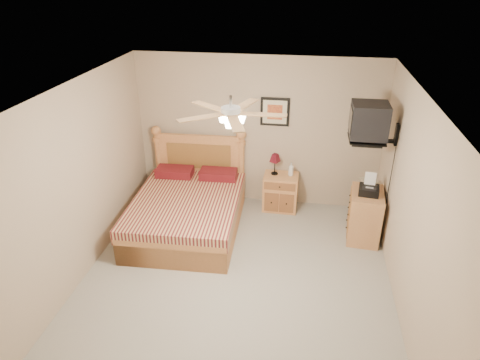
{
  "coord_description": "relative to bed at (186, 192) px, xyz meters",
  "views": [
    {
      "loc": [
        0.75,
        -4.32,
        3.71
      ],
      "look_at": [
        -0.08,
        0.9,
        1.04
      ],
      "focal_mm": 32.0,
      "sensor_mm": 36.0,
      "label": 1
    }
  ],
  "objects": [
    {
      "name": "bed",
      "position": [
        0.0,
        0.0,
        0.0
      ],
      "size": [
        1.62,
        2.09,
        1.32
      ],
      "primitive_type": null,
      "rotation": [
        0.0,
        0.0,
        0.03
      ],
      "color": "#BE7B41",
      "rests_on": "ground"
    },
    {
      "name": "magazine_upper",
      "position": [
        2.63,
        0.48,
        0.14
      ],
      "size": [
        0.29,
        0.32,
        0.02
      ],
      "primitive_type": "imported",
      "rotation": [
        0.0,
        0.0,
        0.56
      ],
      "color": "tan",
      "rests_on": "magazine_lower"
    },
    {
      "name": "table_lamp",
      "position": [
        1.26,
        0.94,
        0.13
      ],
      "size": [
        0.24,
        0.24,
        0.36
      ],
      "primitive_type": null,
      "rotation": [
        0.0,
        0.0,
        0.31
      ],
      "color": "#5A0E1A",
      "rests_on": "nightstand"
    },
    {
      "name": "lotion_bottle",
      "position": [
        1.52,
        0.92,
        0.06
      ],
      "size": [
        0.1,
        0.1,
        0.23
      ],
      "primitive_type": "imported",
      "rotation": [
        0.0,
        0.0,
        -0.14
      ],
      "color": "white",
      "rests_on": "nightstand"
    },
    {
      "name": "ceiling",
      "position": [
        0.94,
        -1.12,
        1.84
      ],
      "size": [
        4.0,
        4.5,
        0.04
      ],
      "primitive_type": "cube",
      "color": "white",
      "rests_on": "ground"
    },
    {
      "name": "dresser",
      "position": [
        2.67,
        0.21,
        -0.28
      ],
      "size": [
        0.5,
        0.69,
        0.77
      ],
      "primitive_type": "cube",
      "rotation": [
        0.0,
        0.0,
        -0.09
      ],
      "color": "#B4703D",
      "rests_on": "ground"
    },
    {
      "name": "wall_left",
      "position": [
        -1.06,
        -1.12,
        0.59
      ],
      "size": [
        0.04,
        4.5,
        2.5
      ],
      "primitive_type": "cube",
      "color": "tan",
      "rests_on": "ground"
    },
    {
      "name": "ceiling_fan",
      "position": [
        0.94,
        -1.32,
        1.7
      ],
      "size": [
        1.14,
        1.14,
        0.28
      ],
      "primitive_type": null,
      "color": "silver",
      "rests_on": "ceiling"
    },
    {
      "name": "magazine_lower",
      "position": [
        2.64,
        0.47,
        0.12
      ],
      "size": [
        0.26,
        0.3,
        0.02
      ],
      "primitive_type": "imported",
      "rotation": [
        0.0,
        0.0,
        0.31
      ],
      "color": "#C0B89C",
      "rests_on": "dresser"
    },
    {
      "name": "nightstand",
      "position": [
        1.37,
        0.88,
        -0.35
      ],
      "size": [
        0.57,
        0.43,
        0.61
      ],
      "primitive_type": "cube",
      "rotation": [
        0.0,
        0.0,
        -0.02
      ],
      "color": "tan",
      "rests_on": "ground"
    },
    {
      "name": "wall_right",
      "position": [
        2.94,
        -1.12,
        0.59
      ],
      "size": [
        0.04,
        4.5,
        2.5
      ],
      "primitive_type": "cube",
      "color": "tan",
      "rests_on": "ground"
    },
    {
      "name": "floor",
      "position": [
        0.94,
        -1.12,
        -0.66
      ],
      "size": [
        4.5,
        4.5,
        0.0
      ],
      "primitive_type": "plane",
      "color": "gray",
      "rests_on": "ground"
    },
    {
      "name": "wall_tv",
      "position": [
        2.69,
        0.22,
        1.15
      ],
      "size": [
        0.56,
        0.46,
        0.58
      ],
      "primitive_type": null,
      "color": "black",
      "rests_on": "wall_right"
    },
    {
      "name": "wall_front",
      "position": [
        0.94,
        -3.37,
        0.59
      ],
      "size": [
        4.0,
        0.04,
        2.5
      ],
      "primitive_type": "cube",
      "color": "tan",
      "rests_on": "ground"
    },
    {
      "name": "fax_machine",
      "position": [
        2.67,
        0.17,
        0.26
      ],
      "size": [
        0.31,
        0.33,
        0.3
      ],
      "primitive_type": null,
      "rotation": [
        0.0,
        0.0,
        -0.12
      ],
      "color": "black",
      "rests_on": "dresser"
    },
    {
      "name": "framed_picture",
      "position": [
        1.21,
        1.11,
        0.96
      ],
      "size": [
        0.46,
        0.04,
        0.46
      ],
      "primitive_type": "cube",
      "color": "black",
      "rests_on": "wall_back"
    },
    {
      "name": "wall_back",
      "position": [
        0.94,
        1.13,
        0.59
      ],
      "size": [
        4.0,
        0.04,
        2.5
      ],
      "primitive_type": "cube",
      "color": "tan",
      "rests_on": "ground"
    }
  ]
}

